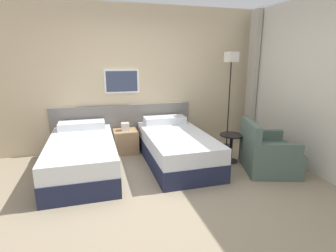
{
  "coord_description": "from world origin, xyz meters",
  "views": [
    {
      "loc": [
        -0.8,
        -3.05,
        1.71
      ],
      "look_at": [
        0.34,
        0.9,
        0.67
      ],
      "focal_mm": 28.0,
      "sensor_mm": 36.0,
      "label": 1
    }
  ],
  "objects_px": {
    "armchair": "(267,155)",
    "floor_lamp": "(231,72)",
    "side_table": "(231,143)",
    "bed_near_door": "(82,156)",
    "bed_near_window": "(176,147)",
    "nightstand": "(126,141)"
  },
  "relations": [
    {
      "from": "bed_near_window",
      "to": "side_table",
      "type": "distance_m",
      "value": 0.95
    },
    {
      "from": "bed_near_door",
      "to": "nightstand",
      "type": "bearing_deg",
      "value": 43.23
    },
    {
      "from": "bed_near_door",
      "to": "floor_lamp",
      "type": "bearing_deg",
      "value": 10.55
    },
    {
      "from": "nightstand",
      "to": "bed_near_door",
      "type": "bearing_deg",
      "value": -136.77
    },
    {
      "from": "floor_lamp",
      "to": "armchair",
      "type": "height_order",
      "value": "floor_lamp"
    },
    {
      "from": "side_table",
      "to": "floor_lamp",
      "type": "bearing_deg",
      "value": 66.14
    },
    {
      "from": "bed_near_door",
      "to": "bed_near_window",
      "type": "xyz_separation_m",
      "value": [
        1.52,
        0.0,
        0.0
      ]
    },
    {
      "from": "bed_near_door",
      "to": "side_table",
      "type": "bearing_deg",
      "value": -5.59
    },
    {
      "from": "floor_lamp",
      "to": "bed_near_window",
      "type": "bearing_deg",
      "value": -157.54
    },
    {
      "from": "armchair",
      "to": "bed_near_window",
      "type": "bearing_deg",
      "value": 78.02
    },
    {
      "from": "nightstand",
      "to": "side_table",
      "type": "xyz_separation_m",
      "value": [
        1.68,
        -0.95,
        0.11
      ]
    },
    {
      "from": "nightstand",
      "to": "floor_lamp",
      "type": "xyz_separation_m",
      "value": [
        2.01,
        -0.2,
        1.26
      ]
    },
    {
      "from": "nightstand",
      "to": "side_table",
      "type": "bearing_deg",
      "value": -29.65
    },
    {
      "from": "side_table",
      "to": "armchair",
      "type": "xyz_separation_m",
      "value": [
        0.36,
        -0.49,
        -0.08
      ]
    },
    {
      "from": "nightstand",
      "to": "floor_lamp",
      "type": "bearing_deg",
      "value": -5.66
    },
    {
      "from": "armchair",
      "to": "nightstand",
      "type": "bearing_deg",
      "value": 72.43
    },
    {
      "from": "armchair",
      "to": "floor_lamp",
      "type": "bearing_deg",
      "value": 18.96
    },
    {
      "from": "bed_near_door",
      "to": "floor_lamp",
      "type": "xyz_separation_m",
      "value": [
        2.77,
        0.52,
        1.22
      ]
    },
    {
      "from": "bed_near_window",
      "to": "nightstand",
      "type": "xyz_separation_m",
      "value": [
        -0.76,
        0.72,
        -0.04
      ]
    },
    {
      "from": "bed_near_window",
      "to": "floor_lamp",
      "type": "distance_m",
      "value": 1.82
    },
    {
      "from": "floor_lamp",
      "to": "side_table",
      "type": "bearing_deg",
      "value": -113.86
    },
    {
      "from": "side_table",
      "to": "armchair",
      "type": "height_order",
      "value": "armchair"
    }
  ]
}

